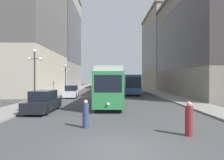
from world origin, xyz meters
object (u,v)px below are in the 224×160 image
at_px(parked_car_left_mid, 43,102).
at_px(pedestrian_crossing_near, 189,120).
at_px(streetcar, 110,85).
at_px(transit_bus, 130,83).
at_px(pedestrian_crossing_far, 86,115).
at_px(lamp_post_left_far, 65,75).
at_px(lamp_post_left_near, 35,68).
at_px(parked_car_left_near, 71,92).

height_order(parked_car_left_mid, pedestrian_crossing_near, parked_car_left_mid).
bearing_deg(streetcar, pedestrian_crossing_near, -70.85).
height_order(streetcar, pedestrian_crossing_near, streetcar).
relative_size(transit_bus, pedestrian_crossing_near, 6.52).
bearing_deg(pedestrian_crossing_far, streetcar, 18.66).
relative_size(pedestrian_crossing_far, lamp_post_left_far, 0.32).
bearing_deg(streetcar, transit_bus, 77.75).
height_order(pedestrian_crossing_near, lamp_post_left_near, lamp_post_left_near).
height_order(lamp_post_left_near, lamp_post_left_far, lamp_post_left_near).
relative_size(pedestrian_crossing_near, lamp_post_left_far, 0.33).
bearing_deg(pedestrian_crossing_far, lamp_post_left_near, 61.71).
xyz_separation_m(parked_car_left_near, parked_car_left_mid, (0.00, -12.82, 0.00)).
xyz_separation_m(streetcar, parked_car_left_mid, (-5.77, -5.19, -1.26)).
bearing_deg(transit_bus, parked_car_left_near, -144.93).
distance_m(parked_car_left_near, lamp_post_left_near, 10.25).
distance_m(parked_car_left_near, lamp_post_left_far, 5.79).
distance_m(pedestrian_crossing_far, lamp_post_left_far, 24.12).
bearing_deg(pedestrian_crossing_near, parked_car_left_mid, -123.88).
bearing_deg(lamp_post_left_near, parked_car_left_mid, -59.33).
bearing_deg(streetcar, lamp_post_left_near, -163.36).
distance_m(parked_car_left_near, pedestrian_crossing_near, 22.25).
bearing_deg(lamp_post_left_far, pedestrian_crossing_far, -75.10).
bearing_deg(lamp_post_left_near, pedestrian_crossing_near, -42.35).
bearing_deg(streetcar, lamp_post_left_far, 123.92).
distance_m(parked_car_left_near, pedestrian_crossing_far, 18.88).
distance_m(transit_bus, lamp_post_left_near, 19.88).
bearing_deg(parked_car_left_mid, streetcar, 44.34).
height_order(streetcar, lamp_post_left_near, lamp_post_left_near).
relative_size(transit_bus, lamp_post_left_far, 2.18).
xyz_separation_m(streetcar, pedestrian_crossing_far, (-1.51, -10.77, -1.35)).
relative_size(transit_bus, parked_car_left_near, 2.49).
bearing_deg(parked_car_left_near, parked_car_left_mid, -91.91).
distance_m(streetcar, pedestrian_crossing_far, 10.96).
bearing_deg(parked_car_left_near, pedestrian_crossing_near, -66.40).
height_order(parked_car_left_near, parked_car_left_mid, same).
height_order(streetcar, lamp_post_left_far, lamp_post_left_far).
xyz_separation_m(parked_car_left_near, pedestrian_crossing_far, (4.26, -18.39, -0.09)).
xyz_separation_m(transit_bus, parked_car_left_mid, (-9.43, -19.43, -1.10)).
distance_m(pedestrian_crossing_near, lamp_post_left_far, 27.50).
distance_m(pedestrian_crossing_near, lamp_post_left_near, 15.84).
relative_size(streetcar, lamp_post_left_near, 2.29).
distance_m(parked_car_left_mid, pedestrian_crossing_near, 12.02).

